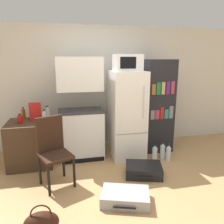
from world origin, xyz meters
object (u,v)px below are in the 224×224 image
Objects in this scene: microwave at (128,63)px; cereal_box at (35,111)px; bottle_clear_short at (44,116)px; refrigerator at (127,115)px; bottle_ketchup_red at (20,119)px; kitchen_hutch at (81,114)px; bookshelf at (158,106)px; water_bottle_back at (155,154)px; chair at (53,146)px; bottle_amber_beer at (23,114)px; suitcase_small_flat at (144,170)px; suitcase_large_flat at (125,197)px; water_bottle_middle at (162,152)px; handbag at (41,223)px; water_bottle_front at (168,154)px; bottle_milk_white at (48,113)px; side_table at (31,143)px.

microwave reaches higher than cereal_box.
microwave is at bearing 0.57° from bottle_clear_short.
refrigerator reaches higher than bottle_ketchup_red.
bookshelf is at bearing 1.62° from kitchen_hutch.
water_bottle_back is (1.26, -0.42, -0.70)m from kitchen_hutch.
kitchen_hutch is 0.94m from chair.
bookshelf reaches higher than chair.
bottle_amber_beer is at bearing 172.41° from microwave.
chair is at bearing -151.82° from refrigerator.
bottle_amber_beer reaches higher than suitcase_small_flat.
bookshelf reaches higher than bottle_ketchup_red.
suitcase_large_flat is at bearing -125.52° from bookshelf.
microwave is at bearing 143.19° from water_bottle_back.
chair is (0.15, -0.68, -0.27)m from bottle_clear_short.
bottle_clear_short is at bearing 172.29° from water_bottle_middle.
kitchen_hutch reaches higher than suitcase_small_flat.
microwave is 2.17m from suitcase_large_flat.
water_bottle_middle is at bearing -25.79° from microwave.
microwave reaches higher than water_bottle_middle.
bottle_clear_short is at bearing -179.43° from microwave.
cereal_box is at bearing 35.10° from bottle_ketchup_red.
suitcase_large_flat is at bearing -60.40° from chair.
handbag is at bearing -145.00° from suitcase_large_flat.
water_bottle_back reaches higher than suitcase_large_flat.
handbag is at bearing -83.69° from cereal_box.
water_bottle_front reaches higher than water_bottle_back.
bottle_milk_white is 0.73× the size of water_bottle_back.
chair is 3.14× the size of water_bottle_front.
suitcase_large_flat is 2.19× the size of water_bottle_middle.
handbag is (-0.10, -0.97, -0.45)m from chair.
suitcase_small_flat is (1.50, -0.76, -0.76)m from bottle_clear_short.
kitchen_hutch is 5.75× the size of water_bottle_front.
kitchen_hutch reaches higher than water_bottle_front.
water_bottle_front is (2.36, -0.40, -0.25)m from side_table.
cereal_box is (0.10, 0.10, 0.53)m from side_table.
water_bottle_front is at bearing -89.23° from bookshelf.
side_table is 0.43× the size of bookshelf.
kitchen_hutch is 1.00m from bottle_ketchup_red.
bookshelf is at bearing -0.21° from chair.
bottle_amber_beer is at bearing 165.50° from water_bottle_front.
refrigerator is at bearing -168.75° from bookshelf.
microwave reaches higher than handbag.
bottle_milk_white is at bearing 31.56° from bottle_ketchup_red.
cereal_box is (0.21, -0.14, 0.06)m from bottle_amber_beer.
refrigerator is at bearing 49.91° from handbag.
bookshelf is 5.90× the size of water_bottle_back.
water_bottle_middle is (2.00, -0.49, -0.72)m from bottle_milk_white.
suitcase_small_flat is at bearing -28.04° from cereal_box.
bottle_amber_beer is 0.57× the size of handbag.
bookshelf is 0.92m from water_bottle_front.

